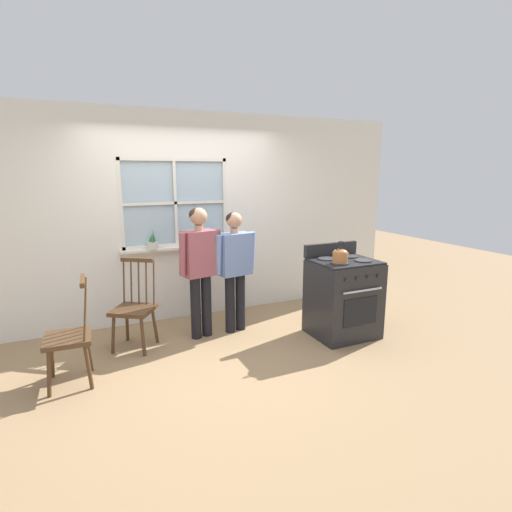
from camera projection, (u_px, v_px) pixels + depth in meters
ground_plane at (223, 357)px, 4.27m from camera, size 16.00×16.00×0.00m
wall_back at (185, 219)px, 5.24m from camera, size 6.40×0.16×2.70m
chair_by_window at (134, 309)px, 4.42m from camera, size 0.57×0.57×1.00m
chair_near_wall at (70, 337)px, 3.65m from camera, size 0.42×0.44×1.00m
person_elderly_left at (200, 261)px, 4.61m from camera, size 0.54×0.29×1.54m
person_teen_center at (235, 262)px, 4.80m from camera, size 0.55×0.27×1.47m
stove at (343, 297)px, 4.76m from camera, size 0.74×0.68×1.08m
kettle at (340, 255)px, 4.46m from camera, size 0.21×0.17×0.25m
potted_plant at (153, 244)px, 5.04m from camera, size 0.13×0.13×0.25m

